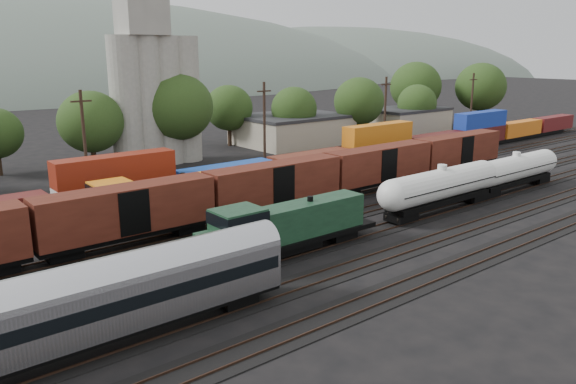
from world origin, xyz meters
TOP-DOWN VIEW (x-y plane):
  - ground at (0.00, 0.00)m, footprint 600.00×600.00m
  - tracks at (0.00, 0.00)m, footprint 180.00×33.20m
  - green_locomotive at (-6.55, -5.00)m, footprint 16.78×2.96m
  - tank_car_a at (13.92, -5.00)m, footprint 17.66×3.16m
  - tank_car_b at (28.12, -5.00)m, footprint 16.48×2.95m
  - passenger_coach at (-22.71, -10.00)m, footprint 22.05×2.72m
  - orange_locomotive at (-9.89, 10.00)m, footprint 17.28×2.88m
  - boxcar_string at (-22.57, 5.00)m, footprint 122.80×2.90m
  - container_wall at (-1.43, 15.00)m, footprint 165.60×2.60m
  - grain_silo at (3.28, 36.00)m, footprint 13.40×5.00m
  - industrial_sheds at (6.63, 35.25)m, footprint 119.38×17.26m
  - tree_band at (5.29, 35.59)m, footprint 160.06×22.13m
  - utility_poles at (0.00, 22.00)m, footprint 122.20×0.36m

SIDE VIEW (x-z plane):
  - ground at x=0.00m, z-range 0.00..0.00m
  - tracks at x=0.00m, z-range -0.05..0.15m
  - container_wall at x=-1.43m, z-range -0.44..5.36m
  - orange_locomotive at x=-9.89m, z-range 0.31..4.63m
  - green_locomotive at x=-6.55m, z-range 0.32..4.76m
  - industrial_sheds at x=6.63m, z-range 0.01..5.11m
  - tank_car_b at x=28.12m, z-range 0.42..4.74m
  - tank_car_a at x=13.92m, z-range 0.43..5.06m
  - passenger_coach at x=-22.71m, z-range 0.58..5.58m
  - boxcar_string at x=-22.57m, z-range 1.02..5.22m
  - utility_poles at x=0.00m, z-range 0.21..12.21m
  - tree_band at x=5.29m, z-range 0.58..14.69m
  - grain_silo at x=3.28m, z-range -3.24..25.76m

